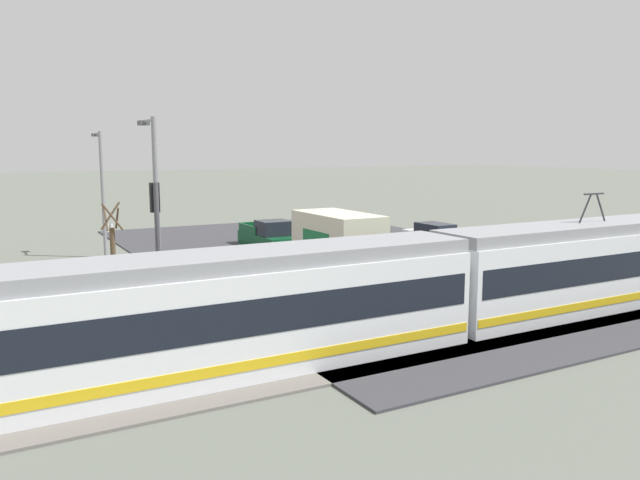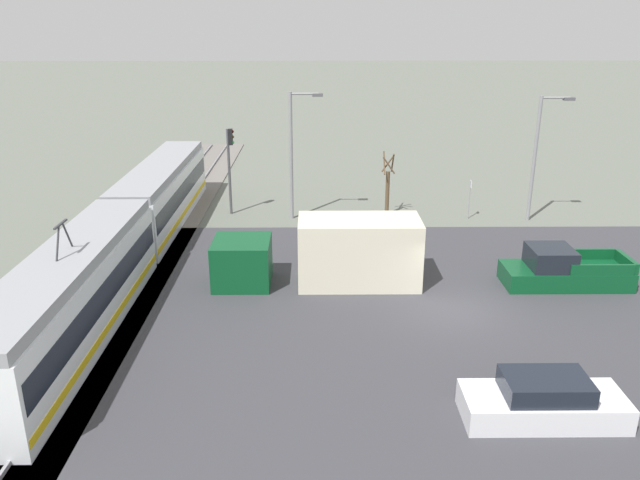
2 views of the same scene
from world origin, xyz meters
name	(u,v)px [view 2 (image 2 of 2)]	position (x,y,z in m)	size (l,w,h in m)	color
ground_plane	(454,312)	(0.00, 0.00, 0.00)	(320.00, 320.00, 0.00)	#60665B
road_surface	(454,311)	(0.00, 0.00, 0.04)	(21.58, 37.75, 0.08)	#38383D
rail_bed	(96,312)	(0.00, 14.60, 0.05)	(71.98, 4.40, 0.22)	slate
light_rail_tram	(127,233)	(5.06, 14.60, 1.72)	(28.62, 2.65, 4.50)	white
box_truck	(331,254)	(2.87, 4.98, 1.47)	(2.61, 9.15, 3.01)	#0C4723
pickup_truck	(563,271)	(2.55, -5.38, 0.75)	(2.09, 5.50, 1.77)	#0C4723
sedan_car_0	(543,402)	(-7.32, -1.07, 0.66)	(1.83, 4.77, 1.41)	silver
traffic_light_pole	(230,160)	(13.78, 10.74, 3.38)	(0.28, 0.47, 5.22)	#47474C
street_tree	(388,187)	(13.42, 1.27, 1.76)	(0.93, 0.77, 3.88)	brown
street_lamp_near_crossing	(295,147)	(12.81, 6.82, 4.35)	(0.36, 1.95, 7.46)	gray
street_lamp_mid_block	(539,149)	(12.32, -7.25, 4.25)	(0.36, 1.95, 7.29)	gray
no_parking_sign	(470,196)	(12.62, -3.53, 1.43)	(0.32, 0.08, 2.35)	gray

